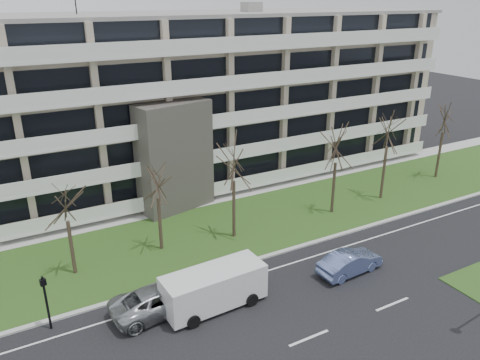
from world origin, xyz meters
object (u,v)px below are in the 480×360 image
silver_pickup (160,299)px  pedestrian_signal (45,296)px  white_van (215,285)px  blue_sedan (350,262)px

silver_pickup → pedestrian_signal: bearing=72.1°
white_van → pedestrian_signal: pedestrian_signal is taller
silver_pickup → blue_sedan: 12.21m
silver_pickup → pedestrian_signal: pedestrian_signal is taller
blue_sedan → white_van: white_van is taller
blue_sedan → pedestrian_signal: (-17.75, 3.53, 1.33)m
silver_pickup → white_van: bearing=-113.6°
white_van → pedestrian_signal: bearing=161.7°
pedestrian_signal → silver_pickup: bearing=-23.2°
silver_pickup → white_van: 3.17m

